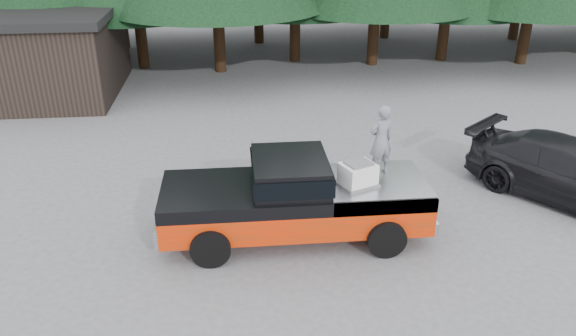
{
  "coord_description": "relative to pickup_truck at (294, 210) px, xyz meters",
  "views": [
    {
      "loc": [
        -0.39,
        -10.26,
        6.87
      ],
      "look_at": [
        0.61,
        0.0,
        1.96
      ],
      "focal_mm": 35.0,
      "sensor_mm": 36.0,
      "label": 1
    }
  ],
  "objects": [
    {
      "name": "ground",
      "position": [
        -0.81,
        -0.56,
        -0.67
      ],
      "size": [
        120.0,
        120.0,
        0.0
      ],
      "primitive_type": "plane",
      "color": "#4E4E50",
      "rests_on": "ground"
    },
    {
      "name": "pickup_truck",
      "position": [
        0.0,
        0.0,
        0.0
      ],
      "size": [
        6.0,
        2.04,
        1.33
      ],
      "primitive_type": null,
      "color": "red",
      "rests_on": "ground"
    },
    {
      "name": "truck_cab",
      "position": [
        -0.1,
        0.0,
        0.96
      ],
      "size": [
        1.66,
        1.9,
        0.59
      ],
      "primitive_type": "cube",
      "color": "black",
      "rests_on": "pickup_truck"
    },
    {
      "name": "air_compressor",
      "position": [
        1.34,
        -0.23,
        0.9
      ],
      "size": [
        0.87,
        0.8,
        0.48
      ],
      "primitive_type": "cube",
      "rotation": [
        0.0,
        0.0,
        0.41
      ],
      "color": "silver",
      "rests_on": "pickup_truck"
    },
    {
      "name": "man_on_bed",
      "position": [
        1.94,
        0.3,
        1.47
      ],
      "size": [
        0.68,
        0.57,
        1.61
      ],
      "primitive_type": "imported",
      "rotation": [
        0.0,
        0.0,
        3.5
      ],
      "color": "slate",
      "rests_on": "pickup_truck"
    },
    {
      "name": "parked_car",
      "position": [
        7.1,
        1.01,
        0.09
      ],
      "size": [
        4.93,
        5.39,
        1.51
      ],
      "primitive_type": "imported",
      "rotation": [
        0.0,
        0.0,
        0.68
      ],
      "color": "black",
      "rests_on": "ground"
    },
    {
      "name": "utility_building",
      "position": [
        -9.81,
        11.44,
        1.0
      ],
      "size": [
        8.4,
        6.4,
        3.3
      ],
      "color": "black",
      "rests_on": "ground"
    }
  ]
}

